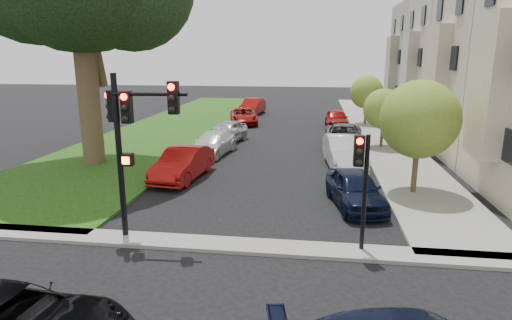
# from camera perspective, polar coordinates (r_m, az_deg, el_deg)

# --- Properties ---
(ground) EXTENTS (140.00, 140.00, 0.00)m
(ground) POSITION_cam_1_polar(r_m,az_deg,el_deg) (11.44, -3.55, -15.86)
(ground) COLOR black
(ground) RESTS_ON ground
(grass_strip) EXTENTS (8.00, 44.00, 0.12)m
(grass_strip) POSITION_cam_1_polar(r_m,az_deg,el_deg) (35.92, -10.18, 4.64)
(grass_strip) COLOR black
(grass_strip) RESTS_ON ground
(sidewalk_right) EXTENTS (3.50, 44.00, 0.12)m
(sidewalk_right) POSITION_cam_1_polar(r_m,az_deg,el_deg) (34.52, 15.63, 3.98)
(sidewalk_right) COLOR gray
(sidewalk_right) RESTS_ON ground
(sidewalk_cross) EXTENTS (60.00, 1.00, 0.12)m
(sidewalk_cross) POSITION_cam_1_polar(r_m,az_deg,el_deg) (13.15, -1.82, -11.37)
(sidewalk_cross) COLOR gray
(sidewalk_cross) RESTS_ON ground
(house_c) EXTENTS (7.70, 7.55, 15.97)m
(house_c) POSITION_cam_1_polar(r_m,az_deg,el_deg) (34.37, 26.38, 14.57)
(house_c) COLOR #A09186
(house_c) RESTS_ON ground
(house_d) EXTENTS (7.70, 7.55, 15.97)m
(house_d) POSITION_cam_1_polar(r_m,az_deg,el_deg) (41.58, 23.12, 14.52)
(house_d) COLOR gray
(house_d) RESTS_ON ground
(small_tree_a) EXTENTS (3.16, 3.16, 4.73)m
(small_tree_a) POSITION_cam_1_polar(r_m,az_deg,el_deg) (18.38, 20.96, 5.07)
(small_tree_a) COLOR #433824
(small_tree_a) RESTS_ON ground
(small_tree_b) EXTENTS (2.47, 2.47, 3.70)m
(small_tree_b) POSITION_cam_1_polar(r_m,az_deg,el_deg) (27.38, 16.65, 6.54)
(small_tree_b) COLOR #433824
(small_tree_b) RESTS_ON ground
(small_tree_c) EXTENTS (2.70, 2.70, 4.05)m
(small_tree_c) POSITION_cam_1_polar(r_m,az_deg,el_deg) (36.51, 14.54, 8.73)
(small_tree_c) COLOR #433824
(small_tree_c) RESTS_ON ground
(traffic_signal_main) EXTENTS (2.52, 0.65, 5.16)m
(traffic_signal_main) POSITION_cam_1_polar(r_m,az_deg,el_deg) (13.30, -16.37, 4.17)
(traffic_signal_main) COLOR black
(traffic_signal_main) RESTS_ON ground
(traffic_signal_secondary) EXTENTS (0.44, 0.36, 3.52)m
(traffic_signal_secondary) POSITION_cam_1_polar(r_m,az_deg,el_deg) (12.42, 13.92, -1.53)
(traffic_signal_secondary) COLOR black
(traffic_signal_secondary) RESTS_ON ground
(car_parked_0) EXTENTS (2.43, 4.35, 1.40)m
(car_parked_0) POSITION_cam_1_polar(r_m,az_deg,el_deg) (16.75, 13.09, -3.77)
(car_parked_0) COLOR black
(car_parked_0) RESTS_ON ground
(car_parked_1) EXTENTS (2.17, 4.99, 1.60)m
(car_parked_1) POSITION_cam_1_polar(r_m,az_deg,el_deg) (22.52, 11.63, 1.07)
(car_parked_1) COLOR silver
(car_parked_1) RESTS_ON ground
(car_parked_2) EXTENTS (2.60, 5.22, 1.42)m
(car_parked_2) POSITION_cam_1_polar(r_m,az_deg,el_deg) (27.36, 11.58, 3.12)
(car_parked_2) COLOR #3F4247
(car_parked_2) RESTS_ON ground
(car_parked_3) EXTENTS (1.84, 4.30, 1.45)m
(car_parked_3) POSITION_cam_1_polar(r_m,az_deg,el_deg) (34.94, 10.67, 5.47)
(car_parked_3) COLOR maroon
(car_parked_3) RESTS_ON ground
(car_parked_5) EXTENTS (2.05, 4.65, 1.49)m
(car_parked_5) POSITION_cam_1_polar(r_m,az_deg,el_deg) (20.17, -9.71, -0.48)
(car_parked_5) COLOR maroon
(car_parked_5) RESTS_ON ground
(car_parked_6) EXTENTS (2.46, 4.69, 1.30)m
(car_parked_6) POSITION_cam_1_polar(r_m,az_deg,el_deg) (24.96, -5.82, 2.17)
(car_parked_6) COLOR silver
(car_parked_6) RESTS_ON ground
(car_parked_7) EXTENTS (2.53, 4.55, 1.46)m
(car_parked_7) POSITION_cam_1_polar(r_m,az_deg,el_deg) (28.30, -3.96, 3.76)
(car_parked_7) COLOR #999BA0
(car_parked_7) RESTS_ON ground
(car_parked_8) EXTENTS (3.14, 5.13, 1.33)m
(car_parked_8) POSITION_cam_1_polar(r_m,az_deg,el_deg) (36.16, -1.67, 5.88)
(car_parked_8) COLOR maroon
(car_parked_8) RESTS_ON ground
(car_parked_9) EXTENTS (2.17, 4.85, 1.54)m
(car_parked_9) POSITION_cam_1_polar(r_m,az_deg,el_deg) (42.01, -0.46, 7.14)
(car_parked_9) COLOR maroon
(car_parked_9) RESTS_ON ground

